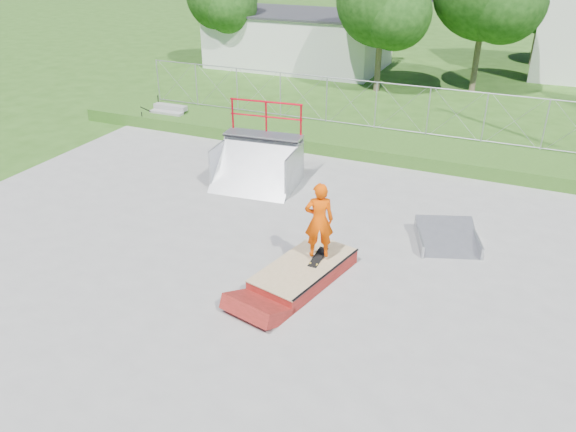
% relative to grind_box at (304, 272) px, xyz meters
% --- Properties ---
extents(ground, '(120.00, 120.00, 0.00)m').
position_rel_grind_box_xyz_m(ground, '(-1.26, -0.27, -0.20)').
color(ground, '#2E5518').
rests_on(ground, ground).
extents(concrete_pad, '(20.00, 16.00, 0.04)m').
position_rel_grind_box_xyz_m(concrete_pad, '(-1.26, -0.27, -0.18)').
color(concrete_pad, gray).
rests_on(concrete_pad, ground).
extents(grass_berm, '(24.00, 3.00, 0.50)m').
position_rel_grind_box_xyz_m(grass_berm, '(-1.26, 9.23, 0.05)').
color(grass_berm, '#2E5518').
rests_on(grass_berm, ground).
extents(grind_box, '(1.89, 2.93, 0.40)m').
position_rel_grind_box_xyz_m(grind_box, '(0.00, 0.00, 0.00)').
color(grind_box, maroon).
rests_on(grind_box, concrete_pad).
extents(quarter_pipe, '(2.73, 2.38, 2.53)m').
position_rel_grind_box_xyz_m(quarter_pipe, '(-3.44, 4.35, 1.06)').
color(quarter_pipe, '#9FA3A7').
rests_on(quarter_pipe, concrete_pad).
extents(flat_bank_ramp, '(1.96, 2.02, 0.46)m').
position_rel_grind_box_xyz_m(flat_bank_ramp, '(2.81, 2.95, 0.03)').
color(flat_bank_ramp, '#9FA3A7').
rests_on(flat_bank_ramp, concrete_pad).
extents(skateboard, '(0.23, 0.80, 0.13)m').
position_rel_grind_box_xyz_m(skateboard, '(0.21, 0.34, 0.25)').
color(skateboard, black).
rests_on(skateboard, grind_box).
extents(skater, '(0.79, 0.68, 1.84)m').
position_rel_grind_box_xyz_m(skater, '(0.21, 0.34, 1.17)').
color(skater, '#ED4800').
rests_on(skater, grind_box).
extents(concrete_stairs, '(1.50, 1.60, 0.80)m').
position_rel_grind_box_xyz_m(concrete_stairs, '(-9.76, 8.43, 0.20)').
color(concrete_stairs, gray).
rests_on(concrete_stairs, ground).
extents(chain_link_fence, '(20.00, 0.06, 1.80)m').
position_rel_grind_box_xyz_m(chain_link_fence, '(-1.26, 10.23, 1.20)').
color(chain_link_fence, '#A0A2A8').
rests_on(chain_link_fence, grass_berm).
extents(utility_building_flat, '(10.00, 6.00, 3.00)m').
position_rel_grind_box_xyz_m(utility_building_flat, '(-9.26, 21.73, 1.30)').
color(utility_building_flat, white).
rests_on(utility_building_flat, ground).
extents(tree_left_near, '(4.76, 4.48, 6.65)m').
position_rel_grind_box_xyz_m(tree_left_near, '(-3.01, 17.56, 4.04)').
color(tree_left_near, brown).
rests_on(tree_left_near, ground).
extents(tree_back_mid, '(4.08, 3.84, 5.70)m').
position_rel_grind_box_xyz_m(tree_back_mid, '(3.96, 27.58, 3.43)').
color(tree_back_mid, brown).
rests_on(tree_back_mid, ground).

